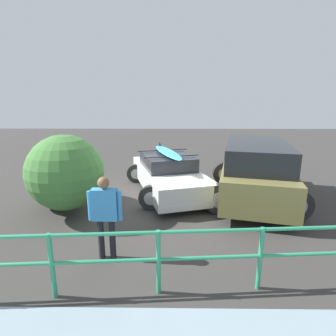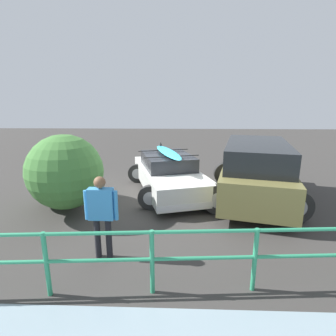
# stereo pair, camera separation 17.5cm
# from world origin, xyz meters

# --- Properties ---
(ground_plane) EXTENTS (44.00, 44.00, 0.02)m
(ground_plane) POSITION_xyz_m (0.00, 0.00, -0.01)
(ground_plane) COLOR #383533
(ground_plane) RESTS_ON ground
(sedan_car) EXTENTS (3.02, 4.49, 1.50)m
(sedan_car) POSITION_xyz_m (-0.24, -0.66, 0.60)
(sedan_car) COLOR silver
(sedan_car) RESTS_ON ground
(suv_car) EXTENTS (3.24, 4.75, 1.74)m
(suv_car) POSITION_xyz_m (-2.82, 0.01, 0.91)
(suv_car) COLOR brown
(suv_car) RESTS_ON ground
(person_bystander) EXTENTS (0.62, 0.21, 1.58)m
(person_bystander) POSITION_xyz_m (0.85, 3.16, 0.95)
(person_bystander) COLOR black
(person_bystander) RESTS_ON ground
(railing_fence) EXTENTS (10.94, 0.86, 1.04)m
(railing_fence) POSITION_xyz_m (-0.93, 4.03, 0.69)
(railing_fence) COLOR #2D9366
(railing_fence) RESTS_ON ground
(bush_near_left) EXTENTS (2.29, 2.69, 2.17)m
(bush_near_left) POSITION_xyz_m (2.50, 0.92, 0.98)
(bush_near_left) COLOR #4C3828
(bush_near_left) RESTS_ON ground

